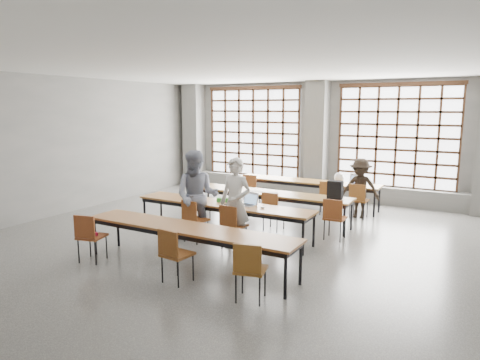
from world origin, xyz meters
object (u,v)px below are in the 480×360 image
at_px(chair_mid_centre, 272,207).
at_px(mouse, 263,207).
at_px(chair_back_left, 251,186).
at_px(chair_near_mid, 174,250).
at_px(chair_back_right, 358,197).
at_px(chair_near_right, 249,266).
at_px(plastic_bag, 339,178).
at_px(phone, 228,204).
at_px(chair_near_left, 89,233).
at_px(red_pouch, 92,234).
at_px(chair_back_mid, 328,194).
at_px(chair_front_left, 193,217).
at_px(laptop_front, 249,202).
at_px(green_box, 223,200).
at_px(laptop_back, 356,182).
at_px(student_back, 360,188).
at_px(chair_front_right, 232,222).
at_px(backpack, 335,190).
at_px(desk_row_c, 223,206).
at_px(student_female, 197,196).
at_px(desk_row_b, 268,195).
at_px(chair_mid_right, 334,215).
at_px(student_male, 235,203).
at_px(desk_row_a, 306,183).
at_px(desk_row_d, 188,231).
at_px(chair_mid_left, 197,198).

height_order(chair_mid_centre, mouse, chair_mid_centre).
distance_m(chair_back_left, chair_near_mid, 5.60).
xyz_separation_m(chair_back_right, chair_near_mid, (-1.47, -5.39, 0.00)).
relative_size(chair_near_right, plastic_bag, 3.08).
height_order(mouse, phone, mouse).
height_order(chair_near_left, chair_near_mid, same).
height_order(chair_mid_centre, red_pouch, chair_mid_centre).
bearing_deg(chair_near_mid, chair_back_mid, 82.68).
bearing_deg(mouse, chair_front_left, -154.22).
relative_size(laptop_front, green_box, 1.65).
bearing_deg(laptop_back, student_back, -67.27).
bearing_deg(plastic_bag, chair_mid_centre, -104.53).
bearing_deg(chair_back_mid, chair_near_mid, -97.32).
relative_size(chair_back_mid, chair_mid_centre, 1.00).
bearing_deg(chair_near_mid, red_pouch, 177.61).
height_order(chair_mid_centre, chair_front_right, same).
bearing_deg(green_box, backpack, 37.43).
relative_size(chair_front_left, student_back, 0.59).
distance_m(desk_row_c, student_female, 0.64).
distance_m(chair_near_mid, phone, 2.43).
xyz_separation_m(desk_row_b, chair_front_right, (0.27, -2.17, -0.13)).
bearing_deg(plastic_bag, student_female, -112.76).
bearing_deg(laptop_back, chair_mid_right, -84.48).
relative_size(chair_near_left, student_male, 0.50).
xyz_separation_m(chair_back_left, student_male, (1.47, -3.42, 0.35)).
bearing_deg(desk_row_a, chair_mid_right, -58.54).
distance_m(chair_back_left, chair_mid_right, 3.61).
relative_size(desk_row_c, plastic_bag, 13.99).
distance_m(chair_mid_centre, green_box, 1.16).
bearing_deg(chair_back_left, chair_near_right, -62.20).
bearing_deg(desk_row_c, desk_row_b, 78.04).
bearing_deg(chair_near_left, desk_row_d, 20.45).
bearing_deg(desk_row_c, green_box, 122.01).
bearing_deg(chair_near_mid, chair_mid_left, 119.72).
relative_size(desk_row_d, mouse, 40.82).
distance_m(desk_row_b, chair_near_right, 4.34).
bearing_deg(student_male, red_pouch, -134.24).
bearing_deg(chair_mid_left, backpack, 11.86).
relative_size(desk_row_c, student_female, 2.14).
distance_m(laptop_back, mouse, 3.79).
distance_m(phone, backpack, 2.44).
bearing_deg(chair_near_left, chair_near_right, -0.00).
relative_size(desk_row_c, student_male, 2.25).
xyz_separation_m(desk_row_d, chair_back_left, (-1.32, 4.77, -0.13)).
height_order(desk_row_b, chair_near_left, chair_near_left).
bearing_deg(chair_mid_centre, phone, -118.17).
bearing_deg(chair_mid_centre, desk_row_a, 94.46).
bearing_deg(backpack, desk_row_b, 179.65).
height_order(chair_back_left, phone, chair_back_left).
distance_m(chair_mid_right, chair_front_left, 2.88).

